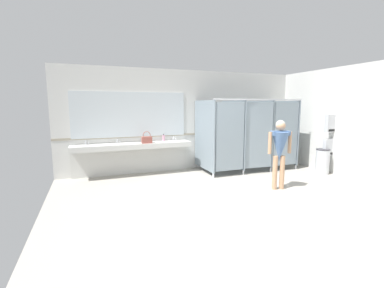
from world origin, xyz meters
TOP-DOWN VIEW (x-y plane):
  - ground_plane at (0.00, 0.00)m, footprint 7.63×6.73m
  - wall_back at (0.00, 3.12)m, footprint 7.63×0.12m
  - wall_side_right at (3.58, 0.00)m, footprint 0.12×6.73m
  - wall_back_tile_band at (0.00, 3.06)m, footprint 7.63×0.01m
  - vanity_counter at (-1.79, 2.86)m, footprint 3.22×0.53m
  - mirror_panel at (-1.79, 3.05)m, footprint 3.12×0.02m
  - bathroom_stalls at (1.54, 2.16)m, footprint 2.85×1.37m
  - paper_towel_dispenser_upper at (3.45, 1.02)m, footprint 0.39×0.13m
  - paper_towel_dispenser_lower at (3.45, 1.03)m, footprint 0.37×0.13m
  - trash_bin at (3.21, 1.02)m, footprint 0.37×0.37m
  - person_standing at (1.13, 0.33)m, footprint 0.55×0.47m
  - handbag at (-1.44, 2.65)m, footprint 0.27×0.13m
  - soap_dispenser at (-0.89, 2.94)m, footprint 0.07×0.07m

SIDE VIEW (x-z plane):
  - ground_plane at x=0.00m, z-range -0.10..0.00m
  - trash_bin at x=3.21m, z-range 0.00..0.71m
  - vanity_counter at x=-1.79m, z-range 0.15..1.16m
  - paper_towel_dispenser_lower at x=3.45m, z-range 0.51..0.99m
  - soap_dispenser at x=-0.89m, z-range 0.88..1.09m
  - handbag at x=-1.44m, z-range 0.84..1.16m
  - person_standing at x=1.13m, z-range 0.20..1.80m
  - wall_back_tile_band at x=0.00m, z-range 1.02..1.08m
  - bathroom_stalls at x=1.54m, z-range 0.05..2.15m
  - paper_towel_dispenser_upper at x=3.45m, z-range 1.17..1.67m
  - wall_back at x=0.00m, z-range 0.00..2.96m
  - wall_side_right at x=3.58m, z-range 0.00..2.96m
  - mirror_panel at x=-1.79m, z-range 1.05..2.29m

